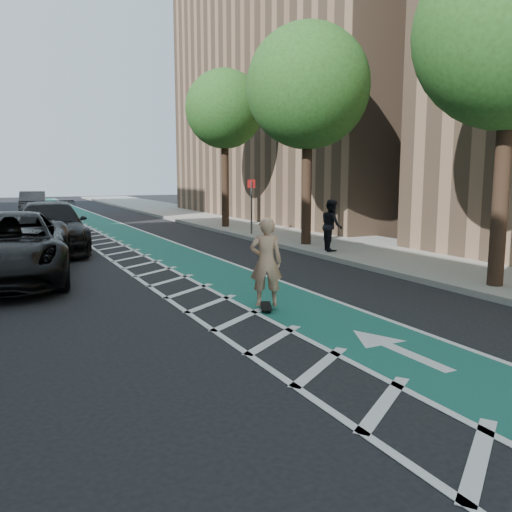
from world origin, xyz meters
TOP-DOWN VIEW (x-y plane):
  - ground at (0.00, 0.00)m, footprint 120.00×120.00m
  - bike_lane at (3.00, 10.00)m, footprint 2.00×90.00m
  - buffer_strip at (1.50, 10.00)m, footprint 1.40×90.00m
  - sidewalk_right at (9.50, 10.00)m, footprint 5.00×90.00m
  - curb_right at (7.05, 10.00)m, footprint 0.12×90.00m
  - building_right_far at (17.50, 20.00)m, footprint 14.00×22.00m
  - tree_r_b at (7.90, 0.00)m, footprint 4.20×4.20m
  - tree_r_c at (7.90, 8.00)m, footprint 4.20×4.20m
  - tree_r_d at (7.90, 16.00)m, footprint 4.20×4.20m
  - sign_post at (7.60, 12.00)m, footprint 0.35×0.08m
  - skateboard at (2.30, 0.42)m, footprint 0.49×0.75m
  - skateboarder at (2.30, 0.42)m, footprint 0.77×0.66m
  - suv_near at (-2.19, 5.98)m, footprint 3.74×6.66m
  - suv_far at (-0.68, 11.20)m, footprint 2.89×6.15m
  - car_grey at (0.20, 30.99)m, footprint 2.10×4.80m
  - pedestrian at (7.70, 6.05)m, footprint 0.91×1.02m

SIDE VIEW (x-z plane):
  - ground at x=0.00m, z-range 0.00..0.00m
  - buffer_strip at x=1.50m, z-range 0.00..0.01m
  - bike_lane at x=3.00m, z-range 0.00..0.01m
  - sidewalk_right at x=9.50m, z-range 0.00..0.15m
  - curb_right at x=7.05m, z-range 0.00..0.16m
  - skateboard at x=2.30m, z-range 0.03..0.13m
  - car_grey at x=0.20m, z-range 0.00..1.53m
  - suv_far at x=-0.68m, z-range 0.00..1.73m
  - suv_near at x=-2.19m, z-range 0.00..1.76m
  - skateboarder at x=2.30m, z-range 0.10..1.88m
  - pedestrian at x=7.70m, z-range 0.15..1.89m
  - sign_post at x=7.60m, z-range 0.11..2.59m
  - tree_r_b at x=7.90m, z-range 1.82..9.72m
  - tree_r_c at x=7.90m, z-range 1.82..9.72m
  - tree_r_d at x=7.90m, z-range 1.82..9.72m
  - building_right_far at x=17.50m, z-range 0.00..19.00m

